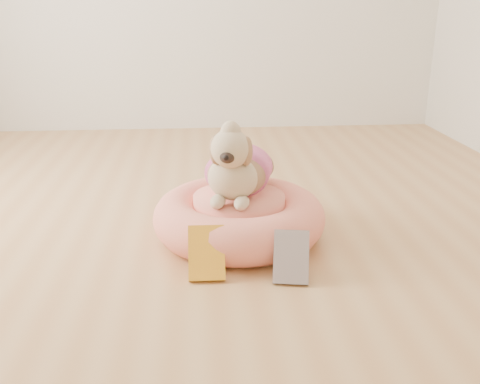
{
  "coord_description": "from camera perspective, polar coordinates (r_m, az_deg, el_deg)",
  "views": [
    {
      "loc": [
        0.09,
        -2.05,
        0.96
      ],
      "look_at": [
        0.26,
        0.03,
        0.22
      ],
      "focal_mm": 40.0,
      "sensor_mm": 36.0,
      "label": 1
    }
  ],
  "objects": [
    {
      "name": "dog",
      "position": [
        2.22,
        -0.33,
        3.96
      ],
      "size": [
        0.44,
        0.55,
        0.35
      ],
      "primitive_type": null,
      "rotation": [
        0.0,
        0.0,
        -0.25
      ],
      "color": "brown",
      "rests_on": "pet_bed"
    },
    {
      "name": "pet_bed",
      "position": [
        2.31,
        -0.1,
        -2.69
      ],
      "size": [
        0.74,
        0.74,
        0.19
      ],
      "color": "#F76E60",
      "rests_on": "floor"
    },
    {
      "name": "floor",
      "position": [
        2.27,
        -6.47,
        -5.78
      ],
      "size": [
        4.5,
        4.5,
        0.0
      ],
      "primitive_type": "plane",
      "color": "tan",
      "rests_on": "ground"
    },
    {
      "name": "book_white",
      "position": [
        1.97,
        5.48,
        -6.92
      ],
      "size": [
        0.15,
        0.15,
        0.17
      ],
      "primitive_type": "cube",
      "rotation": [
        -0.6,
        0.0,
        -0.17
      ],
      "color": "white",
      "rests_on": "floor"
    },
    {
      "name": "book_yellow",
      "position": [
        1.99,
        -3.58,
        -6.5
      ],
      "size": [
        0.14,
        0.14,
        0.19
      ],
      "primitive_type": "cube",
      "rotation": [
        -0.58,
        0.0,
        -0.02
      ],
      "color": "yellow",
      "rests_on": "floor"
    }
  ]
}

